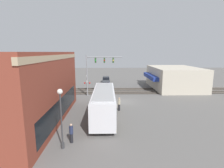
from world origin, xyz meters
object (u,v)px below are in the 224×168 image
(city_bus, at_px, (104,102))
(parked_car_blue, at_px, (106,84))
(parked_car_black, at_px, (106,80))
(pedestrian_by_lamp, at_px, (71,133))
(pedestrian_near_bus, at_px, (119,104))
(crossing_signal, at_px, (87,83))
(streetlamp, at_px, (61,114))

(city_bus, relative_size, parked_car_blue, 2.37)
(parked_car_black, relative_size, pedestrian_by_lamp, 2.67)
(parked_car_blue, xyz_separation_m, pedestrian_near_bus, (-15.69, -2.00, 0.26))
(pedestrian_by_lamp, relative_size, pedestrian_near_bus, 0.96)
(pedestrian_by_lamp, distance_m, pedestrian_near_bus, 9.62)
(crossing_signal, distance_m, streetlamp, 17.82)
(city_bus, bearing_deg, parked_car_blue, -0.00)
(streetlamp, height_order, parked_car_blue, streetlamp)
(crossing_signal, distance_m, parked_car_black, 14.18)
(crossing_signal, bearing_deg, pedestrian_near_bus, -148.35)
(city_bus, height_order, parked_car_blue, city_bus)
(parked_car_blue, bearing_deg, city_bus, 180.00)
(city_bus, relative_size, pedestrian_near_bus, 6.30)
(parked_car_black, height_order, pedestrian_by_lamp, pedestrian_by_lamp)
(city_bus, height_order, parked_car_black, city_bus)
(city_bus, distance_m, pedestrian_by_lamp, 7.02)
(streetlamp, xyz_separation_m, pedestrian_near_bus, (9.31, -5.22, -2.05))
(city_bus, xyz_separation_m, crossing_signal, (10.47, 3.24, 0.48))
(city_bus, xyz_separation_m, pedestrian_by_lamp, (-6.42, 2.70, -0.92))
(crossing_signal, xyz_separation_m, parked_car_black, (13.71, -3.24, -1.59))
(parked_car_blue, xyz_separation_m, pedestrian_by_lamp, (-24.09, 2.70, 0.22))
(parked_car_blue, height_order, pedestrian_by_lamp, pedestrian_by_lamp)
(pedestrian_by_lamp, height_order, pedestrian_near_bus, pedestrian_near_bus)
(pedestrian_near_bus, bearing_deg, parked_car_black, 5.13)
(parked_car_black, distance_m, pedestrian_by_lamp, 30.72)
(parked_car_black, bearing_deg, parked_car_blue, 180.00)
(city_bus, xyz_separation_m, parked_car_blue, (17.67, -0.00, -1.14))
(pedestrian_by_lamp, bearing_deg, parked_car_blue, -6.39)
(city_bus, xyz_separation_m, streetlamp, (-7.34, 3.23, 1.17))
(parked_car_blue, relative_size, parked_car_black, 1.03)
(parked_car_blue, bearing_deg, streetlamp, 172.65)
(crossing_signal, height_order, parked_car_blue, crossing_signal)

